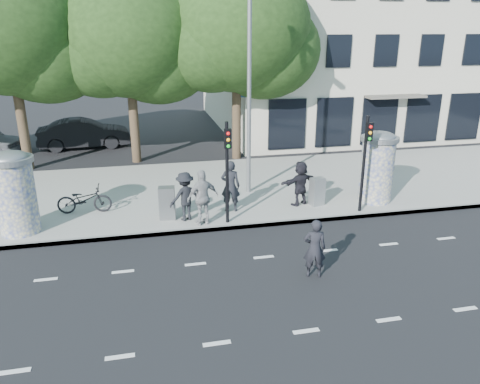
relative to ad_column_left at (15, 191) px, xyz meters
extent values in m
plane|color=black|center=(7.20, -4.50, -1.54)|extent=(120.00, 120.00, 0.00)
cube|color=gray|center=(7.20, 3.00, -1.46)|extent=(40.00, 8.00, 0.15)
cube|color=slate|center=(7.20, -0.95, -1.46)|extent=(40.00, 0.10, 0.16)
cube|color=silver|center=(7.20, -6.70, -1.53)|extent=(32.00, 0.12, 0.01)
cube|color=silver|center=(7.20, -3.10, -1.53)|extent=(32.00, 0.12, 0.01)
cylinder|color=beige|center=(0.00, 0.00, -0.24)|extent=(1.20, 1.20, 2.30)
cylinder|color=slate|center=(0.00, 0.00, 0.99)|extent=(1.36, 1.36, 0.16)
ellipsoid|color=slate|center=(0.00, 0.00, 1.07)|extent=(1.10, 1.10, 0.38)
cylinder|color=beige|center=(12.40, 0.20, -0.24)|extent=(1.20, 1.20, 2.30)
cylinder|color=slate|center=(12.40, 0.20, 0.99)|extent=(1.36, 1.36, 0.16)
ellipsoid|color=slate|center=(12.40, 0.20, 1.07)|extent=(1.10, 1.10, 0.38)
cylinder|color=black|center=(6.60, -0.65, 0.31)|extent=(0.11, 0.11, 3.40)
cube|color=black|center=(6.60, -0.83, 1.51)|extent=(0.22, 0.14, 0.62)
cylinder|color=black|center=(11.40, -0.65, 0.31)|extent=(0.11, 0.11, 3.40)
cube|color=black|center=(11.40, -0.83, 1.51)|extent=(0.22, 0.14, 0.62)
cylinder|color=slate|center=(8.00, 2.20, 2.61)|extent=(0.16, 0.16, 8.00)
cylinder|color=#38281C|center=(-1.30, 8.00, 0.82)|extent=(0.44, 0.44, 4.73)
ellipsoid|color=black|center=(-1.30, 8.00, 4.97)|extent=(7.20, 7.20, 6.12)
cylinder|color=#38281C|center=(3.70, 8.20, 0.67)|extent=(0.44, 0.44, 4.41)
ellipsoid|color=black|center=(3.70, 8.20, 4.54)|extent=(6.80, 6.80, 5.78)
cylinder|color=#38281C|center=(8.70, 7.80, 0.76)|extent=(0.44, 0.44, 4.59)
ellipsoid|color=black|center=(8.70, 7.80, 4.79)|extent=(7.00, 7.00, 5.95)
cube|color=beige|center=(19.20, 15.50, 4.46)|extent=(20.00, 15.00, 12.00)
cube|color=black|center=(19.20, 7.95, 0.06)|extent=(18.00, 0.10, 2.60)
cube|color=#59544C|center=(17.20, 7.60, 1.36)|extent=(3.20, 0.90, 0.12)
cube|color=#194C8C|center=(9.70, 7.95, 1.66)|extent=(1.60, 0.06, 0.30)
imported|color=black|center=(6.91, 0.35, -0.46)|extent=(0.78, 0.62, 1.85)
imported|color=black|center=(5.26, -0.14, -0.55)|extent=(1.23, 0.93, 1.68)
imported|color=gray|center=(5.79, -0.65, -0.45)|extent=(1.23, 0.91, 1.88)
imported|color=black|center=(9.51, 0.41, -0.56)|extent=(1.63, 1.08, 1.65)
imported|color=black|center=(8.22, -4.43, -0.72)|extent=(0.68, 0.53, 1.64)
imported|color=black|center=(1.86, 1.26, -0.90)|extent=(0.78, 1.91, 0.98)
cube|color=slate|center=(4.66, 0.09, -0.82)|extent=(0.58, 0.45, 1.13)
cube|color=gray|center=(10.11, 0.24, -0.87)|extent=(0.56, 0.47, 1.03)
imported|color=black|center=(0.94, 11.72, -0.73)|extent=(2.10, 5.00, 1.61)
camera|label=1|loc=(3.91, -14.89, 4.80)|focal=35.00mm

